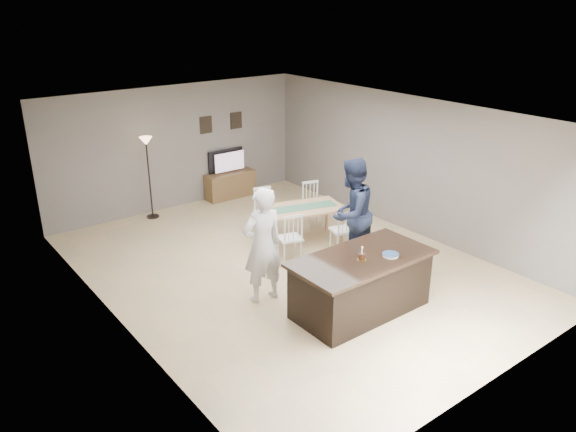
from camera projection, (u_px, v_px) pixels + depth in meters
floor at (287, 268)px, 9.84m from camera, size 8.00×8.00×0.00m
room_shell at (287, 177)px, 9.22m from camera, size 8.00×8.00×8.00m
kitchen_island at (361, 284)px, 8.34m from camera, size 2.15×1.10×0.90m
tv_console at (230, 185)px, 13.19m from camera, size 1.20×0.40×0.60m
television at (228, 161)px, 13.04m from camera, size 0.91×0.12×0.53m
tv_screen_glow at (230, 162)px, 12.97m from camera, size 0.78×0.00×0.78m
picture_frames at (221, 123)px, 12.78m from camera, size 1.10×0.02×0.38m
doorway at (196, 317)px, 5.99m from camera, size 0.00×2.10×2.65m
woman at (263, 245)px, 8.50m from camera, size 0.70×0.49×1.85m
man at (351, 214)px, 9.59m from camera, size 1.11×0.96×1.95m
birthday_cake at (362, 257)px, 8.08m from camera, size 0.13×0.13×0.21m
plate_stack at (391, 255)px, 8.20m from camera, size 0.24×0.24×0.04m
dining_table at (302, 213)px, 10.67m from camera, size 1.86×2.04×0.92m
floor_lamp at (147, 156)px, 11.59m from camera, size 0.26×0.26×1.76m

